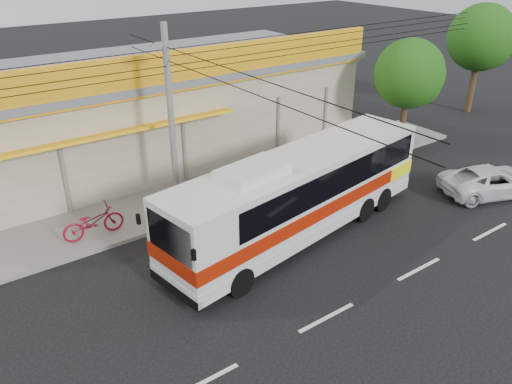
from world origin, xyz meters
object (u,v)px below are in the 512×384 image
Objects in this scene: white_car at (492,181)px; utility_pole at (167,60)px; coach_bus at (303,188)px; tree_far at (483,40)px; motorbike_red at (93,222)px; tree_near at (411,76)px.

utility_pole is (-11.30, 6.12, 5.25)m from white_car.
tree_far is (17.84, 5.08, 2.52)m from coach_bus.
motorbike_red is (-6.21, 3.86, -1.09)m from coach_bus.
tree_near is at bearing -2.89° from utility_pole.
white_car is 0.67× the size of tree_far.
utility_pole reaches higher than white_car.
utility_pole is 6.21× the size of tree_near.
motorbike_red is at bearing 89.19° from white_car.
motorbike_red is 6.11m from utility_pole.
tree_near reaches higher than coach_bus.
coach_bus is 0.33× the size of utility_pole.
tree_near is 8.59m from tree_far.
white_car is at bearing -28.43° from utility_pole.
tree_near is (15.65, -0.50, 3.00)m from motorbike_red.
white_car is 6.40m from tree_near.
motorbike_red is 0.39× the size of tree_near.
tree_far reaches higher than white_car.
utility_pole reaches higher than coach_bus.
coach_bus reaches higher than motorbike_red.
coach_bus is 2.03× the size of tree_near.
motorbike_red is at bearing -177.12° from tree_far.
tree_near is (1.03, 5.50, 3.11)m from white_car.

